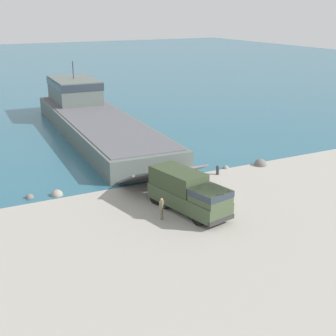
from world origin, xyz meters
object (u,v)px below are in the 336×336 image
(soldier_on_ramp, at_px, (162,207))
(military_truck, at_px, (188,192))
(landing_craft, at_px, (92,115))
(mooring_bollard, at_px, (218,169))

(soldier_on_ramp, bearing_deg, military_truck, 54.69)
(landing_craft, height_order, military_truck, landing_craft)
(military_truck, distance_m, mooring_bollard, 8.92)
(military_truck, xyz_separation_m, mooring_bollard, (6.54, 5.96, -1.08))
(military_truck, height_order, soldier_on_ramp, military_truck)
(landing_craft, height_order, soldier_on_ramp, landing_craft)
(soldier_on_ramp, xyz_separation_m, mooring_bollard, (8.94, 6.32, -0.47))
(military_truck, height_order, mooring_bollard, military_truck)
(landing_craft, bearing_deg, soldier_on_ramp, -95.43)
(soldier_on_ramp, relative_size, mooring_bollard, 1.84)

